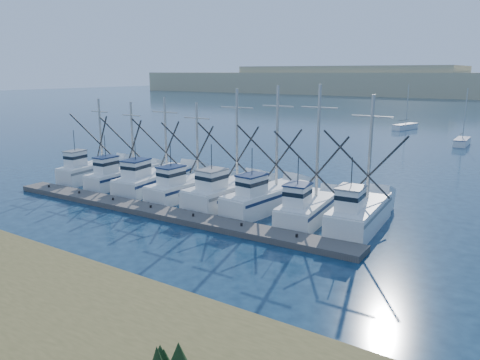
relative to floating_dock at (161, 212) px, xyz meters
name	(u,v)px	position (x,y,z in m)	size (l,w,h in m)	color
ground	(210,272)	(9.07, -6.02, -0.20)	(500.00, 500.00, 0.00)	#0C2035
floating_dock	(161,212)	(0.00, 0.00, 0.00)	(30.54, 2.04, 0.41)	#57524D
trawler_fleet	(209,189)	(0.62, 5.07, 0.77)	(29.84, 9.31, 9.49)	white
sailboat_near	(462,142)	(12.78, 48.92, 0.30)	(1.75, 5.54, 8.10)	white
sailboat_far	(405,127)	(0.85, 64.06, 0.29)	(3.21, 6.53, 8.10)	white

